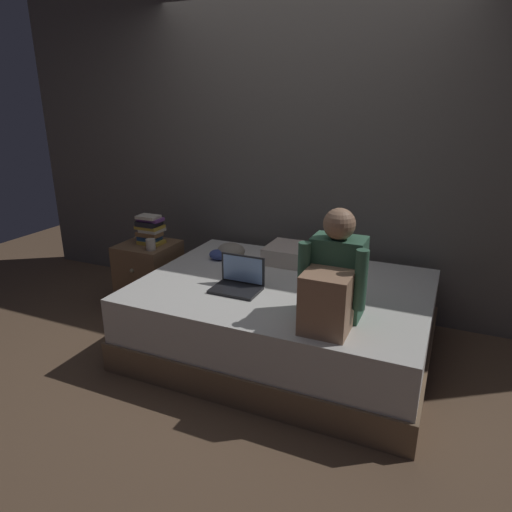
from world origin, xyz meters
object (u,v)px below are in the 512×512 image
laptop (239,281)px  clothes_pile (229,251)px  person_sitting (333,281)px  pillow (302,255)px  book_stack (150,229)px  nightstand (150,276)px  mug (151,245)px  bed (283,318)px

laptop → clothes_pile: bearing=122.8°
person_sitting → pillow: bearing=118.3°
clothes_pile → book_stack: bearing=-171.5°
nightstand → book_stack: (0.02, 0.03, 0.42)m
nightstand → mug: 0.38m
bed → clothes_pile: size_ratio=7.49×
nightstand → laptop: bearing=-21.0°
bed → mug: (-1.17, 0.07, 0.38)m
clothes_pile → pillow: bearing=12.2°
bed → clothes_pile: (-0.59, 0.33, 0.32)m
bed → person_sitting: bearing=-42.7°
pillow → mug: 1.21m
pillow → nightstand: bearing=-168.7°
pillow → book_stack: (-1.26, -0.23, 0.12)m
nightstand → book_stack: 0.42m
nightstand → clothes_pile: clothes_pile is taller
pillow → clothes_pile: pillow is taller
nightstand → clothes_pile: bearing=10.5°
pillow → mug: size_ratio=6.22×
nightstand → clothes_pile: size_ratio=2.20×
pillow → mug: (-1.15, -0.38, 0.05)m
pillow → clothes_pile: bearing=-167.8°
mug → person_sitting: bearing=-16.8°
pillow → book_stack: bearing=-169.8°
bed → pillow: (-0.02, 0.45, 0.33)m
laptop → pillow: laptop is taller
laptop → clothes_pile: size_ratio=1.20×
person_sitting → book_stack: person_sitting is taller
laptop → book_stack: (-1.03, 0.43, 0.13)m
nightstand → pillow: 1.34m
mug → clothes_pile: (0.58, 0.25, -0.05)m
bed → laptop: 0.45m
clothes_pile → nightstand: bearing=-169.5°
mug → bed: bearing=-3.6°
bed → mug: bearing=176.4°
clothes_pile → mug: bearing=-156.5°
book_stack → mug: bearing=-53.4°
laptop → person_sitting: bearing=-16.4°
nightstand → laptop: size_ratio=1.84×
bed → clothes_pile: clothes_pile is taller
mug → clothes_pile: mug is taller
bed → book_stack: bearing=170.2°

